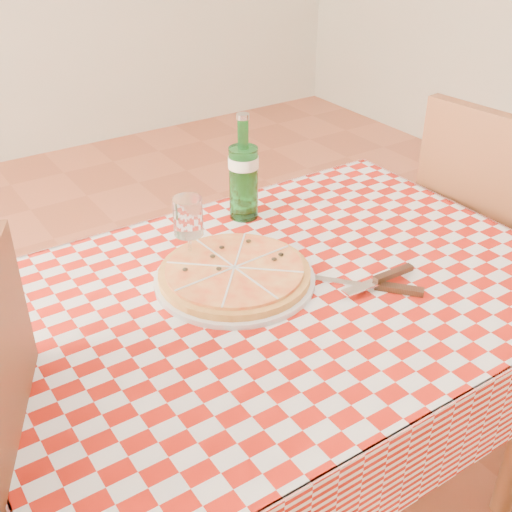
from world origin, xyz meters
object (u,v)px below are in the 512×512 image
(dining_table, at_px, (278,325))
(water_bottle, at_px, (243,167))
(chair_near, at_px, (498,247))
(pizza_plate, at_px, (235,273))
(wine_glass, at_px, (189,233))

(dining_table, bearing_deg, water_bottle, 69.77)
(chair_near, distance_m, pizza_plate, 0.92)
(pizza_plate, distance_m, water_bottle, 0.34)
(pizza_plate, distance_m, wine_glass, 0.14)
(chair_near, bearing_deg, wine_glass, 164.34)
(chair_near, relative_size, water_bottle, 3.62)
(pizza_plate, xyz_separation_m, water_bottle, (0.19, 0.25, 0.12))
(water_bottle, bearing_deg, dining_table, -110.23)
(chair_near, distance_m, wine_glass, 0.99)
(dining_table, distance_m, pizza_plate, 0.16)
(dining_table, distance_m, chair_near, 0.83)
(dining_table, distance_m, water_bottle, 0.43)
(dining_table, height_order, wine_glass, wine_glass)
(pizza_plate, relative_size, wine_glass, 2.11)
(chair_near, bearing_deg, pizza_plate, 171.17)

